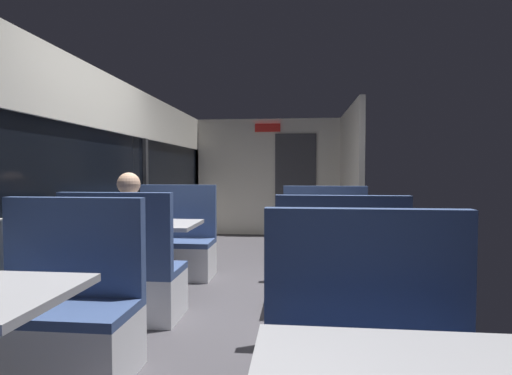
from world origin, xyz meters
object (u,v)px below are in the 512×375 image
object	(u,v)px
bench_mid_window_facing_entry	(174,249)
bench_rear_aisle_facing_end	(339,295)
dining_table_mid_window	(153,232)
dining_table_rear_aisle	(331,239)
seated_passenger	(128,255)
bench_rear_aisle_facing_entry	(326,256)
bench_near_window_facing_entry	(60,322)
bench_mid_window_facing_end	(125,281)

from	to	relation	value
bench_mid_window_facing_entry	bench_rear_aisle_facing_end	distance (m)	2.40
bench_mid_window_facing_entry	bench_rear_aisle_facing_end	world-z (taller)	same
dining_table_mid_window	bench_mid_window_facing_entry	xyz separation A→B (m)	(0.00, 0.70, -0.31)
dining_table_rear_aisle	seated_passenger	size ratio (longest dim) A/B	0.71
dining_table_rear_aisle	bench_rear_aisle_facing_entry	distance (m)	0.77
bench_rear_aisle_facing_entry	bench_rear_aisle_facing_end	bearing A→B (deg)	-90.00
bench_near_window_facing_entry	bench_rear_aisle_facing_entry	world-z (taller)	same
bench_rear_aisle_facing_entry	dining_table_rear_aisle	bearing A→B (deg)	-90.00
bench_near_window_facing_entry	bench_mid_window_facing_end	distance (m)	0.94
bench_near_window_facing_entry	bench_mid_window_facing_end	size ratio (longest dim) A/B	1.00
bench_rear_aisle_facing_end	seated_passenger	bearing A→B (deg)	171.35
bench_near_window_facing_entry	dining_table_rear_aisle	size ratio (longest dim) A/B	1.22
seated_passenger	bench_rear_aisle_facing_entry	bearing A→B (deg)	32.18
bench_near_window_facing_entry	bench_rear_aisle_facing_entry	xyz separation A→B (m)	(1.79, 2.13, 0.00)
bench_near_window_facing_entry	dining_table_rear_aisle	world-z (taller)	bench_near_window_facing_entry
bench_mid_window_facing_entry	bench_near_window_facing_entry	bearing A→B (deg)	-90.00
bench_near_window_facing_entry	seated_passenger	world-z (taller)	seated_passenger
bench_near_window_facing_entry	bench_mid_window_facing_entry	bearing A→B (deg)	90.00
bench_near_window_facing_entry	bench_mid_window_facing_entry	distance (m)	2.33
bench_mid_window_facing_end	dining_table_rear_aisle	distance (m)	1.88
dining_table_mid_window	bench_mid_window_facing_end	distance (m)	0.77
bench_rear_aisle_facing_entry	seated_passenger	xyz separation A→B (m)	(-1.79, -1.13, 0.21)
dining_table_mid_window	bench_mid_window_facing_entry	size ratio (longest dim) A/B	0.82
bench_rear_aisle_facing_entry	dining_table_mid_window	bearing A→B (deg)	-164.41
bench_rear_aisle_facing_end	bench_mid_window_facing_end	bearing A→B (deg)	173.62
dining_table_mid_window	bench_rear_aisle_facing_end	bearing A→B (deg)	-26.68
bench_mid_window_facing_end	bench_rear_aisle_facing_entry	size ratio (longest dim) A/B	1.00
bench_mid_window_facing_entry	bench_rear_aisle_facing_end	bearing A→B (deg)	-41.77
dining_table_rear_aisle	bench_rear_aisle_facing_end	size ratio (longest dim) A/B	0.82
bench_mid_window_facing_end	bench_rear_aisle_facing_entry	distance (m)	2.15
bench_mid_window_facing_end	seated_passenger	size ratio (longest dim) A/B	0.87
bench_rear_aisle_facing_end	bench_rear_aisle_facing_entry	bearing A→B (deg)	90.00
dining_table_rear_aisle	seated_passenger	bearing A→B (deg)	-166.58
dining_table_mid_window	bench_mid_window_facing_end	world-z (taller)	bench_mid_window_facing_end
bench_rear_aisle_facing_end	bench_rear_aisle_facing_entry	distance (m)	1.40
dining_table_rear_aisle	bench_rear_aisle_facing_end	xyz separation A→B (m)	(0.00, -0.70, -0.31)
bench_mid_window_facing_end	bench_mid_window_facing_entry	size ratio (longest dim) A/B	1.00
seated_passenger	bench_rear_aisle_facing_end	bearing A→B (deg)	-8.65
bench_mid_window_facing_end	bench_mid_window_facing_entry	bearing A→B (deg)	90.00
bench_mid_window_facing_end	seated_passenger	world-z (taller)	seated_passenger
bench_rear_aisle_facing_entry	seated_passenger	bearing A→B (deg)	-147.82
dining_table_mid_window	bench_mid_window_facing_entry	bearing A→B (deg)	90.00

